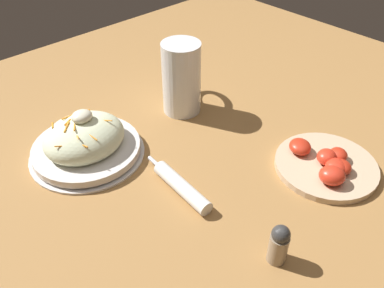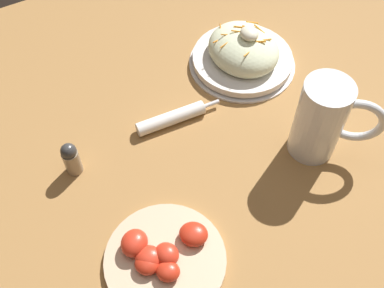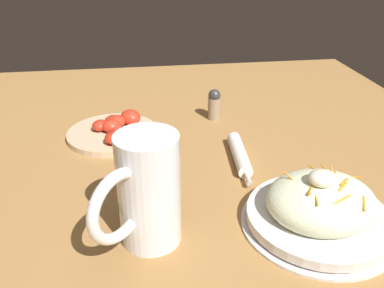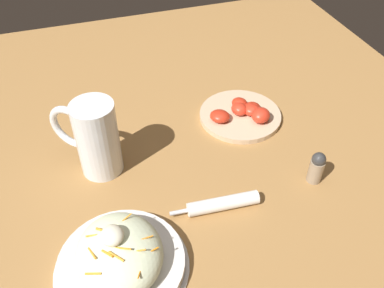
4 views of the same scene
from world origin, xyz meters
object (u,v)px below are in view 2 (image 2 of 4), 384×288
Objects in this scene: napkin_roll at (172,118)px; tomato_plate at (163,257)px; salad_plate at (243,53)px; beer_mug at (320,121)px; salt_shaker at (71,158)px.

tomato_plate is at bearing 149.24° from napkin_roll.
tomato_plate is at bearing 131.46° from salad_plate.
beer_mug is 0.84× the size of tomato_plate.
beer_mug reaches higher than napkin_roll.
salad_plate is at bearing -48.54° from tomato_plate.
napkin_roll is 0.89× the size of tomato_plate.
salad_plate is 0.26m from beer_mug.
salad_plate reaches higher than tomato_plate.
napkin_roll is at bearing -87.09° from salt_shaker.
salad_plate is 1.17× the size of tomato_plate.
salad_plate is at bearing -1.14° from beer_mug.
beer_mug reaches higher than salt_shaker.
salt_shaker is at bearing 100.77° from salad_plate.
salad_plate is 0.23m from napkin_roll.
tomato_plate is at bearing 100.38° from beer_mug.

